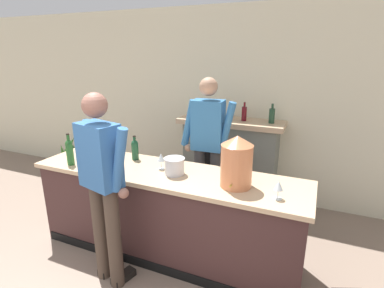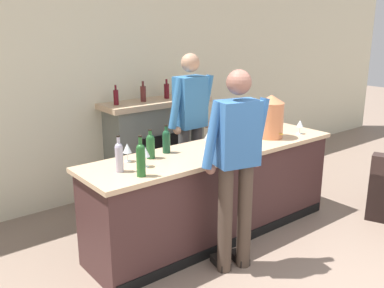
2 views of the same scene
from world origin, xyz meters
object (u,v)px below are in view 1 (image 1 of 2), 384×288
at_px(person_bartender, 208,148).
at_px(copper_dispenser, 237,161).
at_px(wine_glass_front_right, 103,145).
at_px(wine_glass_near_bucket, 279,186).
at_px(wine_glass_by_dispenser, 93,150).
at_px(wine_bottle_port_short, 78,146).
at_px(wine_bottle_riesling_slim, 116,148).
at_px(potted_plant_corner, 70,159).
at_px(wine_glass_front_left, 161,158).
at_px(wine_bottle_burgundy_dark, 135,149).
at_px(wine_bottle_cabernet_heavy, 70,151).
at_px(person_customer, 103,184).
at_px(fireplace_stone, 230,160).
at_px(ice_bucket_steel, 174,166).

xyz_separation_m(person_bartender, copper_dispenser, (0.54, -0.73, 0.16)).
bearing_deg(wine_glass_front_right, wine_glass_near_bucket, -9.16).
bearing_deg(wine_glass_near_bucket, wine_glass_by_dispenser, 177.01).
bearing_deg(copper_dispenser, wine_bottle_port_short, 179.07).
height_order(wine_bottle_riesling_slim, wine_glass_near_bucket, wine_bottle_riesling_slim).
height_order(potted_plant_corner, wine_glass_front_left, wine_glass_front_left).
height_order(wine_bottle_burgundy_dark, wine_glass_near_bucket, wine_bottle_burgundy_dark).
relative_size(wine_bottle_cabernet_heavy, wine_glass_front_left, 2.01).
relative_size(person_bartender, wine_glass_by_dispenser, 10.24).
height_order(potted_plant_corner, person_customer, person_customer).
bearing_deg(wine_bottle_port_short, wine_bottle_burgundy_dark, 18.00).
bearing_deg(person_bartender, fireplace_stone, 86.42).
bearing_deg(wine_bottle_burgundy_dark, ice_bucket_steel, -19.18).
xyz_separation_m(wine_bottle_port_short, wine_glass_near_bucket, (2.25, -0.14, -0.03)).
xyz_separation_m(wine_bottle_cabernet_heavy, wine_bottle_riesling_slim, (0.33, 0.36, -0.03)).
bearing_deg(wine_glass_by_dispenser, wine_bottle_burgundy_dark, 31.09).
bearing_deg(wine_glass_by_dispenser, ice_bucket_steel, 1.57).
height_order(potted_plant_corner, wine_glass_near_bucket, wine_glass_near_bucket).
relative_size(potted_plant_corner, wine_bottle_cabernet_heavy, 2.07).
bearing_deg(person_customer, wine_glass_front_left, 70.62).
relative_size(wine_bottle_cabernet_heavy, wine_bottle_burgundy_dark, 1.25).
bearing_deg(wine_bottle_port_short, person_bartender, 27.78).
distance_m(potted_plant_corner, wine_bottle_cabernet_heavy, 2.40).
xyz_separation_m(person_bartender, wine_glass_by_dispenser, (-1.08, -0.73, 0.05)).
height_order(fireplace_stone, wine_glass_front_left, fireplace_stone).
distance_m(wine_bottle_cabernet_heavy, wine_bottle_burgundy_dark, 0.69).
distance_m(person_customer, wine_bottle_port_short, 1.00).
relative_size(wine_glass_front_left, wine_glass_near_bucket, 1.07).
distance_m(person_customer, ice_bucket_steel, 0.71).
height_order(fireplace_stone, person_bartender, person_bartender).
bearing_deg(fireplace_stone, person_customer, -104.91).
bearing_deg(potted_plant_corner, person_customer, -38.64).
distance_m(person_bartender, wine_glass_near_bucket, 1.25).
height_order(potted_plant_corner, wine_glass_front_right, wine_glass_front_right).
bearing_deg(person_customer, wine_bottle_port_short, 144.66).
relative_size(copper_dispenser, wine_bottle_cabernet_heavy, 1.36).
bearing_deg(copper_dispenser, wine_bottle_cabernet_heavy, -174.24).
bearing_deg(wine_bottle_burgundy_dark, copper_dispenser, -10.82).
xyz_separation_m(wine_bottle_cabernet_heavy, wine_glass_near_bucket, (2.17, 0.07, -0.04)).
distance_m(fireplace_stone, potted_plant_corner, 2.96).
relative_size(potted_plant_corner, wine_glass_front_right, 4.14).
xyz_separation_m(wine_bottle_port_short, wine_glass_front_left, (1.04, 0.07, -0.02)).
distance_m(fireplace_stone, person_customer, 2.19).
height_order(ice_bucket_steel, wine_bottle_burgundy_dark, wine_bottle_burgundy_dark).
height_order(wine_bottle_port_short, wine_glass_front_right, wine_bottle_port_short).
bearing_deg(fireplace_stone, wine_glass_front_left, -102.84).
relative_size(fireplace_stone, wine_glass_front_right, 8.51).
height_order(person_customer, ice_bucket_steel, person_customer).
height_order(potted_plant_corner, copper_dispenser, copper_dispenser).
bearing_deg(ice_bucket_steel, person_customer, -125.91).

